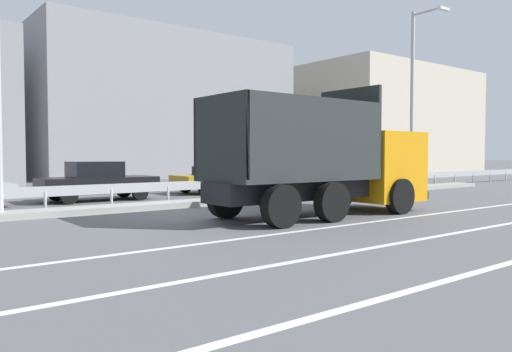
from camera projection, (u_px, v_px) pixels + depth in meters
name	position (u px, v px, depth m)	size (l,w,h in m)	color
ground_plane	(185.00, 214.00, 14.66)	(320.00, 320.00, 0.00)	#565659
lane_strip_0	(369.00, 222.00, 12.80)	(69.16, 0.16, 0.01)	silver
lane_strip_1	(453.00, 233.00, 10.96)	(69.16, 0.16, 0.01)	silver
median_island	(155.00, 205.00, 16.18)	(38.04, 1.10, 0.18)	gray
median_guardrail	(141.00, 189.00, 17.02)	(69.16, 0.09, 0.78)	#9EA0A5
dump_truck	(340.00, 170.00, 14.70)	(7.17, 2.65, 3.70)	orange
median_road_sign	(291.00, 166.00, 19.75)	(0.80, 0.16, 2.39)	white
street_lamp_2	(414.00, 92.00, 24.41)	(0.71, 1.87, 8.71)	#ADADB2
parked_car_5	(97.00, 181.00, 18.82)	(4.31, 1.87, 1.49)	black
parked_car_6	(220.00, 179.00, 22.79)	(4.33, 2.13, 1.21)	#B27A14
parked_car_7	(306.00, 176.00, 26.32)	(4.56, 2.07, 1.21)	#335B33
parked_car_8	(377.00, 174.00, 28.94)	(4.45, 1.94, 1.21)	#B27A14
background_building_1	(160.00, 108.00, 40.85)	(20.36, 10.05, 11.10)	gray
background_building_2	(372.00, 123.00, 53.15)	(19.05, 14.98, 10.37)	#B7AD99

